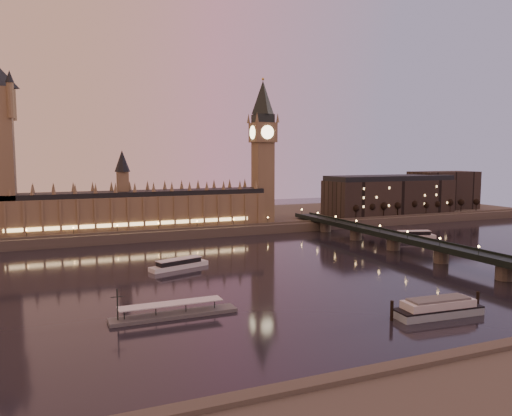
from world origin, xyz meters
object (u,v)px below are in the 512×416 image
at_px(cruise_boat_a, 179,264).
at_px(pontoon_pier, 173,313).
at_px(cruise_boat_b, 414,235).
at_px(moored_barge, 438,308).

relative_size(cruise_boat_a, pontoon_pier, 0.71).
xyz_separation_m(cruise_boat_a, cruise_boat_b, (165.28, 26.22, 0.13)).
bearing_deg(pontoon_pier, cruise_boat_b, 27.66).
bearing_deg(cruise_boat_a, moored_barge, -77.12).
distance_m(cruise_boat_b, pontoon_pier, 209.02).
bearing_deg(cruise_boat_b, moored_barge, -109.92).
relative_size(cruise_boat_b, pontoon_pier, 0.66).
height_order(cruise_boat_b, moored_barge, moored_barge).
height_order(cruise_boat_a, moored_barge, moored_barge).
xyz_separation_m(cruise_boat_b, pontoon_pier, (-185.13, -97.04, -1.01)).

